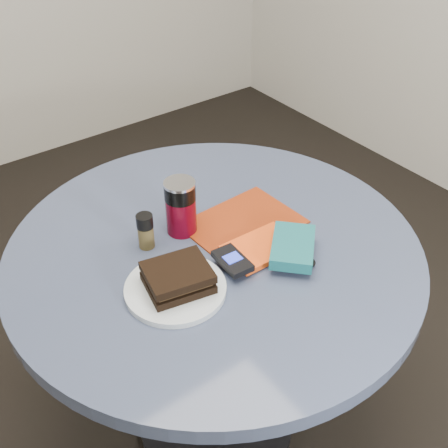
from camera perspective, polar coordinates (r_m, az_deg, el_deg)
ground at (r=1.92m, az=-0.76°, el=-19.70°), size 4.00×4.00×0.00m
table at (r=1.46m, az=-0.95°, el=-7.09°), size 1.00×1.00×0.75m
plate at (r=1.23m, az=-4.96°, el=-6.56°), size 0.23×0.23×0.01m
sandwich at (r=1.21m, az=-4.71°, el=-5.43°), size 0.16×0.14×0.05m
soda_can at (r=1.36m, az=-4.42°, el=1.74°), size 0.10×0.10×0.14m
pepper_grinder at (r=1.33m, az=-7.97°, el=-0.69°), size 0.05×0.05×0.09m
magazine at (r=1.41m, az=1.96°, el=0.04°), size 0.28×0.22×0.00m
red_book at (r=1.33m, az=3.75°, el=-2.42°), size 0.17×0.12×0.01m
novel at (r=1.30m, az=7.00°, el=-2.31°), size 0.17×0.17×0.03m
mp3_player at (r=1.27m, az=0.86°, el=-3.75°), size 0.06×0.10×0.02m
headphones at (r=1.30m, az=7.41°, el=-3.96°), size 0.09×0.07×0.02m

